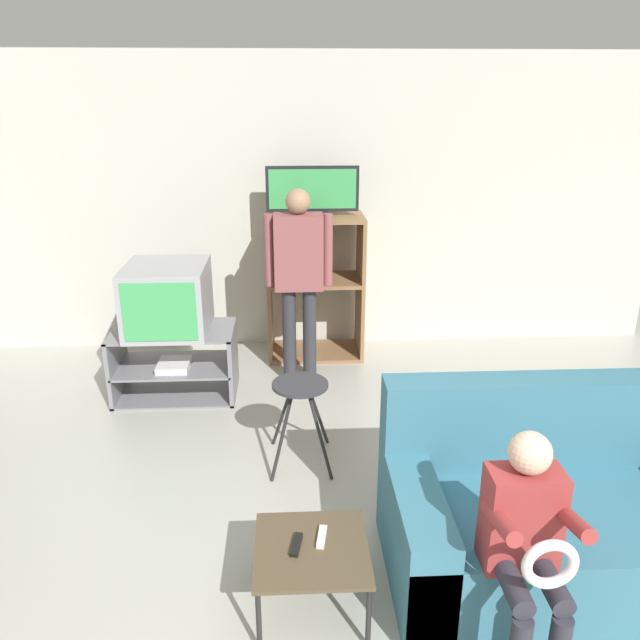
# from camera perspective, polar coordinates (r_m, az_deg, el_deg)

# --- Properties ---
(wall_back) EXTENTS (6.40, 0.06, 2.60)m
(wall_back) POSITION_cam_1_polar(r_m,az_deg,el_deg) (5.69, -0.83, 10.40)
(wall_back) COLOR beige
(wall_back) RESTS_ON ground_plane
(tv_stand) EXTENTS (0.93, 0.55, 0.54)m
(tv_stand) POSITION_cam_1_polar(r_m,az_deg,el_deg) (5.02, -13.08, -3.84)
(tv_stand) COLOR slate
(tv_stand) RESTS_ON ground_plane
(television_main) EXTENTS (0.60, 0.66, 0.51)m
(television_main) POSITION_cam_1_polar(r_m,az_deg,el_deg) (4.84, -13.77, 1.95)
(television_main) COLOR #9E9EA3
(television_main) RESTS_ON tv_stand
(media_shelf) EXTENTS (0.84, 0.51, 1.27)m
(media_shelf) POSITION_cam_1_polar(r_m,az_deg,el_deg) (5.53, -0.46, 3.15)
(media_shelf) COLOR #8E6642
(media_shelf) RESTS_ON ground_plane
(television_flat) EXTENTS (0.78, 0.20, 0.42)m
(television_flat) POSITION_cam_1_polar(r_m,az_deg,el_deg) (5.33, -0.70, 11.56)
(television_flat) COLOR black
(television_flat) RESTS_ON media_shelf
(folding_stool) EXTENTS (0.40, 0.46, 0.56)m
(folding_stool) POSITION_cam_1_polar(r_m,az_deg,el_deg) (3.94, -1.81, -7.07)
(folding_stool) COLOR black
(folding_stool) RESTS_ON ground_plane
(snack_table) EXTENTS (0.51, 0.51, 0.34)m
(snack_table) POSITION_cam_1_polar(r_m,az_deg,el_deg) (3.00, -0.77, -20.56)
(snack_table) COLOR brown
(snack_table) RESTS_ON ground_plane
(remote_control_black) EXTENTS (0.06, 0.15, 0.02)m
(remote_control_black) POSITION_cam_1_polar(r_m,az_deg,el_deg) (2.98, -2.17, -19.84)
(remote_control_black) COLOR black
(remote_control_black) RESTS_ON snack_table
(remote_control_white) EXTENTS (0.06, 0.15, 0.02)m
(remote_control_white) POSITION_cam_1_polar(r_m,az_deg,el_deg) (3.01, 0.16, -19.21)
(remote_control_white) COLOR silver
(remote_control_white) RESTS_ON snack_table
(couch) EXTENTS (1.60, 0.90, 0.91)m
(couch) POSITION_cam_1_polar(r_m,az_deg,el_deg) (3.40, 20.40, -16.58)
(couch) COLOR teal
(couch) RESTS_ON ground_plane
(person_standing_adult) EXTENTS (0.53, 0.20, 1.58)m
(person_standing_adult) POSITION_cam_1_polar(r_m,az_deg,el_deg) (4.91, -1.96, 4.71)
(person_standing_adult) COLOR #2D2D33
(person_standing_adult) RESTS_ON ground_plane
(person_seated_child) EXTENTS (0.33, 0.43, 1.04)m
(person_seated_child) POSITION_cam_1_polar(r_m,az_deg,el_deg) (2.71, 18.41, -18.47)
(person_seated_child) COLOR #2D2D38
(person_seated_child) RESTS_ON ground_plane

